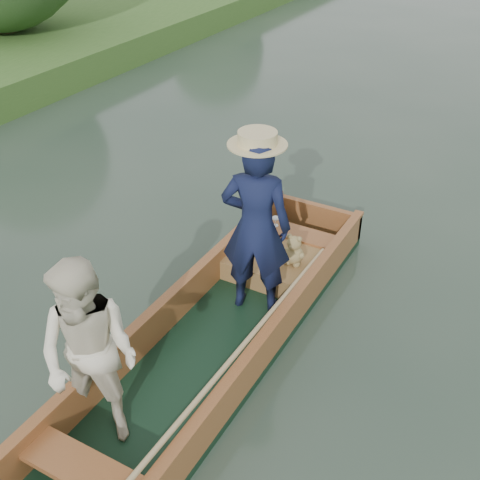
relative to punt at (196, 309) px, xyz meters
The scene contains 2 objects.
ground 0.60m from the punt, 38.58° to the left, with size 120.00×120.00×0.00m, color #283D30.
punt is the anchor object (origin of this frame).
Camera 1 is at (2.22, -3.37, 3.88)m, focal length 45.00 mm.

